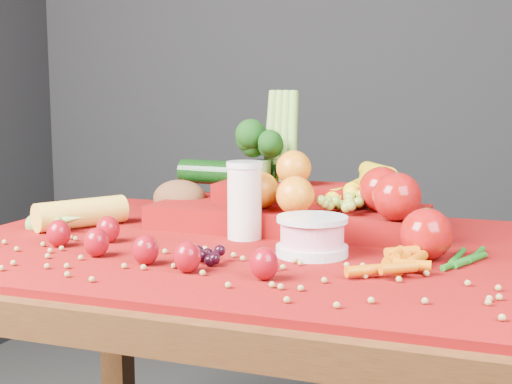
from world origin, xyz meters
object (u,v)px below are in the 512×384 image
(yogurt_bowl, at_px, (312,234))
(produce_mound, at_px, (303,199))
(milk_glass, at_px, (244,197))
(table, at_px, (252,302))

(yogurt_bowl, distance_m, produce_mound, 0.22)
(milk_glass, height_order, yogurt_bowl, milk_glass)
(yogurt_bowl, relative_size, produce_mound, 0.20)
(table, height_order, produce_mound, produce_mound)
(table, xyz_separation_m, milk_glass, (-0.03, 0.03, 0.18))
(milk_glass, distance_m, produce_mound, 0.14)
(table, distance_m, produce_mound, 0.23)
(milk_glass, xyz_separation_m, yogurt_bowl, (0.15, -0.08, -0.04))
(table, xyz_separation_m, yogurt_bowl, (0.12, -0.05, 0.14))
(table, bearing_deg, yogurt_bowl, -22.57)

